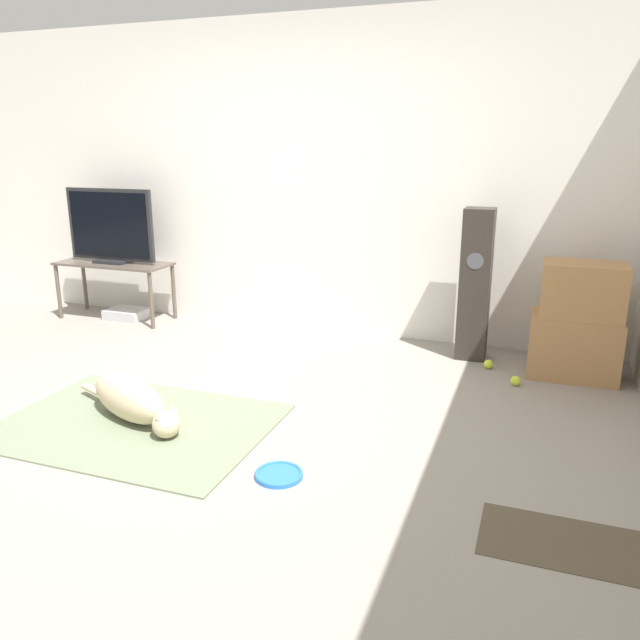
{
  "coord_description": "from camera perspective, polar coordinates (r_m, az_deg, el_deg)",
  "views": [
    {
      "loc": [
        1.89,
        -2.83,
        1.57
      ],
      "look_at": [
        0.56,
        0.86,
        0.45
      ],
      "focal_mm": 35.0,
      "sensor_mm": 36.0,
      "label": 1
    }
  ],
  "objects": [
    {
      "name": "tv",
      "position": [
        5.92,
        -18.63,
        8.08
      ],
      "size": [
        0.87,
        0.2,
        0.66
      ],
      "color": "#232326",
      "rests_on": "tv_stand"
    },
    {
      "name": "ground_plane",
      "position": [
        3.75,
        -12.73,
        -9.25
      ],
      "size": [
        12.0,
        12.0,
        0.0
      ],
      "primitive_type": "plane",
      "color": "gray"
    },
    {
      "name": "cardboard_box_lower",
      "position": [
        4.65,
        22.19,
        -2.22
      ],
      "size": [
        0.59,
        0.39,
        0.43
      ],
      "color": "#A87A4C",
      "rests_on": "ground_plane"
    },
    {
      "name": "floor_speaker",
      "position": [
        4.73,
        14.0,
        3.14
      ],
      "size": [
        0.22,
        0.22,
        1.12
      ],
      "color": "#2D2823",
      "rests_on": "ground_plane"
    },
    {
      "name": "dog",
      "position": [
        3.8,
        -16.82,
        -7.01
      ],
      "size": [
        0.93,
        0.46,
        0.26
      ],
      "color": "beige",
      "rests_on": "area_rug"
    },
    {
      "name": "area_rug",
      "position": [
        3.8,
        -16.52,
        -9.13
      ],
      "size": [
        1.54,
        1.11,
        0.01
      ],
      "color": "slate",
      "rests_on": "ground_plane"
    },
    {
      "name": "wall_back",
      "position": [
        5.29,
        -1.11,
        12.72
      ],
      "size": [
        8.0,
        0.06,
        2.55
      ],
      "color": "silver",
      "rests_on": "ground_plane"
    },
    {
      "name": "door_mat",
      "position": [
        2.87,
        22.35,
        -18.49
      ],
      "size": [
        0.76,
        0.39,
        0.01
      ],
      "color": "#4C4233",
      "rests_on": "ground_plane"
    },
    {
      "name": "cardboard_box_upper",
      "position": [
        4.54,
        22.9,
        2.53
      ],
      "size": [
        0.53,
        0.35,
        0.37
      ],
      "color": "#A87A4C",
      "rests_on": "cardboard_box_lower"
    },
    {
      "name": "frisbee",
      "position": [
        3.14,
        -3.78,
        -13.9
      ],
      "size": [
        0.24,
        0.24,
        0.03
      ],
      "color": "blue",
      "rests_on": "ground_plane"
    },
    {
      "name": "tennis_ball_near_speaker",
      "position": [
        4.39,
        17.44,
        -5.32
      ],
      "size": [
        0.07,
        0.07,
        0.07
      ],
      "color": "#C6E033",
      "rests_on": "ground_plane"
    },
    {
      "name": "tv_stand",
      "position": [
        5.98,
        -18.31,
        4.34
      ],
      "size": [
        1.06,
        0.41,
        0.52
      ],
      "color": "brown",
      "rests_on": "ground_plane"
    },
    {
      "name": "game_console",
      "position": [
        6.03,
        -17.26,
        0.55
      ],
      "size": [
        0.36,
        0.26,
        0.09
      ],
      "color": "#B7B7BC",
      "rests_on": "ground_plane"
    },
    {
      "name": "tennis_ball_by_boxes",
      "position": [
        4.66,
        15.14,
        -3.93
      ],
      "size": [
        0.07,
        0.07,
        0.07
      ],
      "color": "#C6E033",
      "rests_on": "ground_plane"
    }
  ]
}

